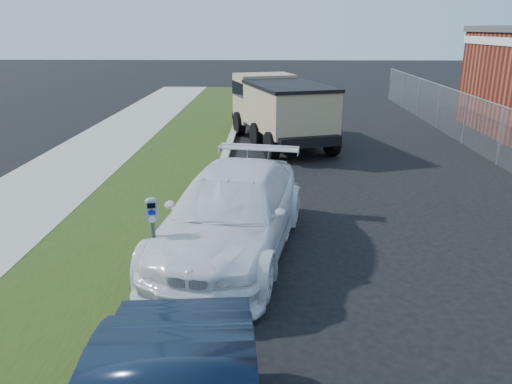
{
  "coord_description": "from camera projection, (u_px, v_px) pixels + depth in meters",
  "views": [
    {
      "loc": [
        -1.13,
        -8.36,
        4.09
      ],
      "look_at": [
        -1.4,
        1.0,
        1.0
      ],
      "focal_mm": 35.0,
      "sensor_mm": 36.0,
      "label": 1
    }
  ],
  "objects": [
    {
      "name": "streetside",
      "position": [
        72.0,
        216.0,
        11.22
      ],
      "size": [
        6.12,
        50.0,
        0.15
      ],
      "color": "gray",
      "rests_on": "ground"
    },
    {
      "name": "chainlink_fence",
      "position": [
        503.0,
        125.0,
        15.28
      ],
      "size": [
        0.06,
        30.06,
        30.0
      ],
      "color": "slate",
      "rests_on": "ground"
    },
    {
      "name": "ground",
      "position": [
        330.0,
        261.0,
        9.19
      ],
      "size": [
        120.0,
        120.0,
        0.0
      ],
      "primitive_type": "plane",
      "color": "black",
      "rests_on": "ground"
    },
    {
      "name": "dump_truck",
      "position": [
        279.0,
        107.0,
        18.32
      ],
      "size": [
        3.95,
        6.39,
        2.36
      ],
      "rotation": [
        0.0,
        0.0,
        0.31
      ],
      "color": "black",
      "rests_on": "ground"
    },
    {
      "name": "parking_meter",
      "position": [
        153.0,
        221.0,
        7.89
      ],
      "size": [
        0.22,
        0.17,
        1.44
      ],
      "rotation": [
        0.0,
        0.0,
        0.19
      ],
      "color": "#3F4247",
      "rests_on": "ground"
    },
    {
      "name": "white_wagon",
      "position": [
        231.0,
        212.0,
        9.4
      ],
      "size": [
        3.12,
        5.71,
        1.57
      ],
      "primitive_type": "imported",
      "rotation": [
        0.0,
        0.0,
        -0.18
      ],
      "color": "white",
      "rests_on": "ground"
    }
  ]
}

